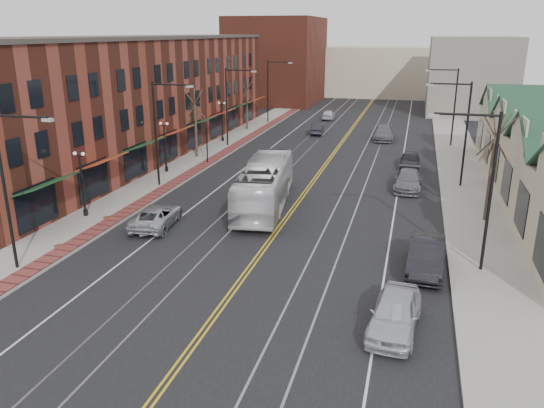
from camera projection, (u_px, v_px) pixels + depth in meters
The scene contains 32 objects.
ground at pixel (228, 298), 24.42m from camera, with size 160.00×160.00×0.00m, color black.
sidewalk_left at pixel (175, 173), 45.74m from camera, with size 4.00×120.00×0.15m, color gray.
sidewalk_right at pixel (469, 194), 39.76m from camera, with size 4.00×120.00×0.15m, color gray.
building_left at pixel (137, 97), 52.22m from camera, with size 10.00×50.00×11.00m, color maroon.
backdrop_left at pixel (277, 60), 90.47m from camera, with size 14.00×18.00×14.00m, color maroon.
backdrop_mid at pixel (378, 71), 101.03m from camera, with size 22.00×14.00×9.00m, color tan.
backdrop_right at pixel (470, 75), 78.63m from camera, with size 12.00×16.00×11.00m, color slate.
streetlight_l_0 at pixel (10, 176), 25.61m from camera, with size 3.33×0.25×8.00m.
streetlight_l_1 at pixel (161, 123), 40.29m from camera, with size 3.33×0.25×8.00m.
streetlight_l_2 at pixel (231, 99), 54.98m from camera, with size 3.33×0.25×8.00m.
streetlight_l_3 at pixel (271, 85), 69.66m from camera, with size 3.33×0.25×8.00m.
streetlight_r_0 at pixel (483, 176), 25.62m from camera, with size 3.33×0.25×8.00m.
streetlight_r_1 at pixel (461, 123), 40.30m from camera, with size 3.33×0.25×8.00m.
streetlight_r_2 at pixel (451, 99), 54.99m from camera, with size 3.33×0.25×8.00m.
lamppost_l_1 at pixel (83, 185), 34.26m from camera, with size 0.84×0.28×4.27m.
lamppost_l_2 at pixel (165, 148), 45.28m from camera, with size 0.84×0.28×4.27m.
lamppost_l_3 at pixel (222, 122), 58.12m from camera, with size 0.84×0.28×4.27m.
tree_left_near at pixel (195, 122), 50.30m from camera, with size 1.78×1.37×6.48m.
tree_left_far at pixel (247, 104), 65.06m from camera, with size 1.66×1.28×6.02m.
tree_right_mid at pixel (492, 165), 32.99m from camera, with size 1.90×1.46×6.93m.
manhole_mid at pixel (59, 246), 29.91m from camera, with size 0.60×0.60×0.02m, color #592D19.
manhole_far at pixel (107, 217), 34.50m from camera, with size 0.60×0.60×0.02m, color #592D19.
traffic_signal at pixel (207, 139), 48.35m from camera, with size 0.18×0.15×3.80m.
transit_bus at pixel (265, 185), 36.49m from camera, with size 2.72×11.61×3.23m, color silver.
parked_suv at pixel (156, 216), 33.13m from camera, with size 2.27×4.92×1.37m, color #AFB0B6.
parked_car_a at pixel (395, 313), 21.50m from camera, with size 1.87×4.64×1.58m, color silver.
parked_car_b at pixel (426, 256), 26.92m from camera, with size 1.74×4.98×1.64m, color black.
parked_car_c at pixel (408, 180), 40.97m from camera, with size 2.02×4.98×1.44m, color slate.
parked_car_d at pixel (410, 160), 47.60m from camera, with size 1.68×4.18×1.42m, color #222227.
distant_car_left at pixel (317, 129), 63.17m from camera, with size 1.34×3.85×1.27m, color #222227.
distant_car_right at pixel (384, 133), 59.87m from camera, with size 2.17×5.33×1.55m, color slate.
distant_car_far at pixel (329, 115), 73.83m from camera, with size 1.62×4.02×1.37m, color silver.
Camera 1 is at (7.67, -20.59, 11.67)m, focal length 35.00 mm.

